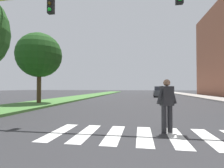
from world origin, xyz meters
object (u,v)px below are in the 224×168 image
at_px(traffic_light_gantry, 51,20).
at_px(sedan_midblock, 160,92).
at_px(tree_mid, 39,55).
at_px(pedestrian_performer, 167,103).

xyz_separation_m(traffic_light_gantry, sedan_midblock, (6.81, 20.74, -3.64)).
bearing_deg(traffic_light_gantry, tree_mid, 125.92).
xyz_separation_m(tree_mid, pedestrian_performer, (9.38, -7.75, -3.26)).
relative_size(pedestrian_performer, sedan_midblock, 0.37).
bearing_deg(sedan_midblock, traffic_light_gantry, -108.18).
xyz_separation_m(tree_mid, sedan_midblock, (11.49, 14.27, -3.44)).
bearing_deg(pedestrian_performer, tree_mid, 140.43).
distance_m(tree_mid, pedestrian_performer, 12.60).
relative_size(traffic_light_gantry, pedestrian_performer, 5.88).
bearing_deg(traffic_light_gantry, sedan_midblock, 71.82).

